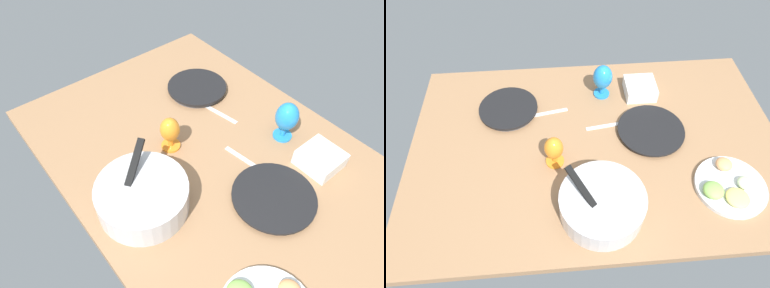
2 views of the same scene
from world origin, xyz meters
TOP-DOWN VIEW (x-y plane):
  - ground_plane at (0.00, 0.00)cm, footprint 160.00×104.00cm
  - dinner_plate_left at (-24.42, -3.79)cm, footprint 29.36×29.36cm
  - dinner_plate_right at (38.63, -21.86)cm, footprint 26.95×26.95cm
  - mixing_bowl at (2.05, 32.24)cm, footprint 31.09×31.09cm
  - hurricane_glass_blue at (-5.85, -29.83)cm, footprint 9.03×9.03cm
  - hurricane_glass_orange at (18.33, 8.47)cm, footprint 7.62×7.62cm
  - square_bowl_white at (-24.33, -29.02)cm, footprint 14.42×14.42cm
  - fork_by_left_plate at (-5.11, -9.09)cm, footprint 18.08×4.21cm
  - fork_by_right_plate at (20.26, -19.31)cm, footprint 18.04×4.91cm

SIDE VIEW (x-z plane):
  - ground_plane at x=0.00cm, z-range -4.00..0.00cm
  - fork_by_left_plate at x=-5.11cm, z-range 0.00..0.60cm
  - fork_by_right_plate at x=20.26cm, z-range 0.00..0.60cm
  - dinner_plate_left at x=-24.42cm, z-range 0.05..2.46cm
  - dinner_plate_right at x=38.63cm, z-range 0.06..2.91cm
  - square_bowl_white at x=-24.33cm, z-range 0.36..6.69cm
  - mixing_bowl at x=2.05cm, z-range -3.45..14.92cm
  - hurricane_glass_orange at x=18.33cm, z-range 1.25..15.62cm
  - hurricane_glass_blue at x=-5.85cm, z-range 1.77..18.56cm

